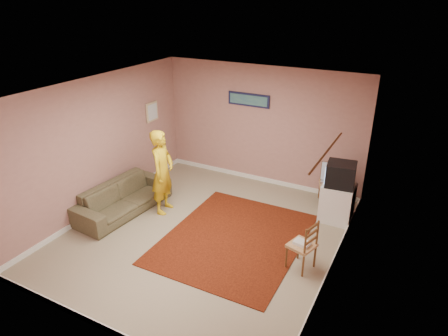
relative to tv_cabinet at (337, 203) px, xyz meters
The scene contains 26 objects.
ground 2.54m from the tv_cabinet, 140.73° to the right, with size 5.00×5.00×0.00m, color gray.
wall_back 2.35m from the tv_cabinet, 155.09° to the left, with size 4.50×0.02×2.60m, color #A6766D.
wall_front 4.63m from the tv_cabinet, 115.47° to the right, with size 4.50×0.02×2.60m, color #A6766D.
wall_left 4.59m from the tv_cabinet, 159.21° to the right, with size 0.02×5.00×2.60m, color #A6766D.
wall_right 1.87m from the tv_cabinet, 79.34° to the right, with size 0.02×5.00×2.60m, color #A6766D.
ceiling 3.37m from the tv_cabinet, 140.73° to the right, with size 4.50×5.00×0.02m, color white.
baseboard_back 2.17m from the tv_cabinet, 155.34° to the left, with size 4.50×0.02×0.10m, color silver.
baseboard_front 4.54m from the tv_cabinet, 115.52° to the right, with size 4.50×0.02×0.10m, color silver.
baseboard_left 4.49m from the tv_cabinet, 159.17° to the right, with size 0.02×5.00×0.10m, color silver.
baseboard_right 1.65m from the tv_cabinet, 79.69° to the right, with size 0.02×5.00×0.10m, color silver.
window 2.74m from the tv_cabinet, 83.28° to the right, with size 0.01×1.10×1.50m, color black.
curtain_sheer 2.80m from the tv_cabinet, 83.96° to the right, with size 0.01×0.75×2.10m, color white.
curtain_floral 2.15m from the tv_cabinet, 82.24° to the right, with size 0.01×0.35×2.10m, color #F2E3CE.
curtain_rod 3.18m from the tv_cabinet, 84.28° to the right, with size 0.02×0.02×1.40m, color brown.
picture_back 2.83m from the tv_cabinet, 158.82° to the left, with size 0.95×0.04×0.28m.
picture_left 4.33m from the tv_cabinet, behind, with size 0.04×0.38×0.42m.
area_rug 2.06m from the tv_cabinet, 133.97° to the right, with size 2.25×2.81×0.01m, color black.
tv_cabinet is the anchor object (origin of this frame).
crt_tv 0.58m from the tv_cabinet, behind, with size 0.56×0.51×0.44m.
chair_a 0.70m from the tv_cabinet, 117.32° to the left, with size 0.47×0.46×0.46m.
dvd_player 0.69m from the tv_cabinet, 117.32° to the left, with size 0.32×0.23×0.06m, color #B8B7BD.
blue_throw 0.75m from the tv_cabinet, 117.32° to the left, with size 0.35×0.04×0.37m, color #97BFF8.
chair_b 1.70m from the tv_cabinet, 95.04° to the right, with size 0.45×0.46×0.46m.
game_console 1.69m from the tv_cabinet, 95.04° to the right, with size 0.24×0.17×0.05m, color silver.
sofa 4.08m from the tv_cabinet, 156.76° to the right, with size 2.00×0.78×0.58m, color brown.
person 3.33m from the tv_cabinet, 158.49° to the right, with size 0.60×0.40×1.66m, color gold.
Camera 1 is at (3.12, -5.15, 3.99)m, focal length 32.00 mm.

